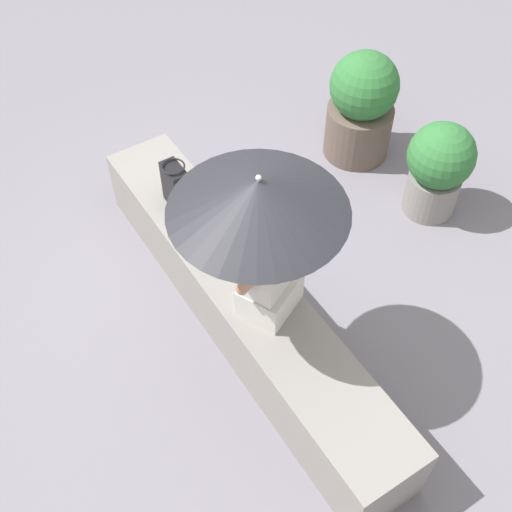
% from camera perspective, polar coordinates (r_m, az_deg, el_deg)
% --- Properties ---
extents(ground_plane, '(14.00, 14.00, 0.00)m').
position_cam_1_polar(ground_plane, '(4.54, -1.02, -5.90)').
color(ground_plane, slate).
extents(stone_bench, '(3.03, 0.49, 0.50)m').
position_cam_1_polar(stone_bench, '(4.33, -1.06, -4.07)').
color(stone_bench, gray).
rests_on(stone_bench, ground).
extents(person_seated, '(0.40, 0.51, 0.90)m').
position_cam_1_polar(person_seated, '(3.71, 1.24, -0.78)').
color(person_seated, beige).
rests_on(person_seated, stone_bench).
extents(parasol, '(0.94, 0.94, 1.10)m').
position_cam_1_polar(parasol, '(3.25, 0.21, 5.18)').
color(parasol, '#B7B7BC').
rests_on(parasol, stone_bench).
extents(handbag_black, '(0.21, 0.16, 0.35)m').
position_cam_1_polar(handbag_black, '(4.48, -6.93, 6.03)').
color(handbag_black, black).
rests_on(handbag_black, stone_bench).
extents(planter_near, '(0.50, 0.50, 0.79)m').
position_cam_1_polar(planter_near, '(5.11, 15.40, 7.37)').
color(planter_near, gray).
rests_on(planter_near, ground).
extents(planter_far, '(0.55, 0.55, 0.94)m').
position_cam_1_polar(planter_far, '(5.49, 9.04, 12.60)').
color(planter_far, brown).
rests_on(planter_far, ground).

